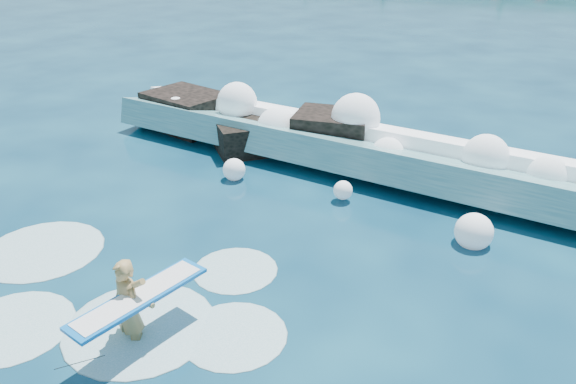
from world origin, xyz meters
name	(u,v)px	position (x,y,z in m)	size (l,w,h in m)	color
ground	(183,258)	(0.00, 0.00, 0.00)	(200.00, 200.00, 0.00)	#07253C
breaking_wave	(369,152)	(1.40, 6.79, 0.54)	(17.82, 2.78, 1.54)	teal
rock_cluster	(246,126)	(-3.18, 6.85, 0.51)	(8.55, 3.66, 1.60)	black
surfer_with_board	(130,306)	(1.03, -2.48, 0.71)	(1.13, 3.04, 1.91)	#A6844D
wave_spray	(357,136)	(1.05, 6.60, 1.03)	(15.05, 4.48, 2.22)	white
surf_foam	(110,301)	(-0.20, -1.95, 0.00)	(8.86, 5.73, 0.14)	silver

